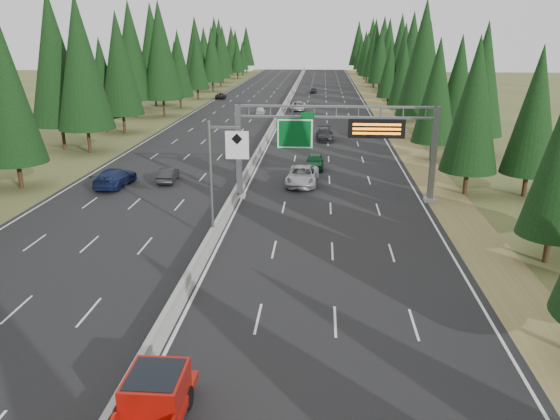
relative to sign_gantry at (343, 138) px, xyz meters
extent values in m
cube|color=black|center=(-8.92, 45.12, -5.23)|extent=(32.00, 260.00, 0.08)
cube|color=olive|center=(8.88, 45.12, -5.24)|extent=(3.60, 260.00, 0.06)
cube|color=#485427|center=(-26.72, 45.12, -5.24)|extent=(3.60, 260.00, 0.06)
cube|color=gray|center=(-8.92, 45.12, -5.04)|extent=(0.70, 260.00, 0.30)
cube|color=gray|center=(-8.92, 45.12, -4.64)|extent=(0.30, 260.00, 0.60)
cube|color=slate|center=(-8.57, 0.12, -1.29)|extent=(0.45, 0.45, 7.80)
cube|color=gray|center=(-8.57, 0.12, -5.04)|extent=(0.90, 0.90, 0.30)
cube|color=slate|center=(7.28, 0.12, -1.29)|extent=(0.45, 0.45, 7.80)
cube|color=gray|center=(7.28, 0.12, -5.04)|extent=(0.90, 0.90, 0.30)
cube|color=slate|center=(-0.64, 0.12, 2.53)|extent=(15.85, 0.35, 0.16)
cube|color=slate|center=(-0.64, 0.12, 1.69)|extent=(15.85, 0.35, 0.16)
cube|color=#054C19|center=(-3.92, -0.13, 0.36)|extent=(3.00, 0.10, 2.50)
cube|color=silver|center=(-3.92, -0.19, 0.36)|extent=(2.85, 0.02, 2.35)
cube|color=#054C19|center=(-2.92, -0.13, 1.86)|extent=(1.10, 0.10, 0.45)
cube|color=black|center=(2.58, -0.18, 0.86)|extent=(4.50, 0.40, 1.50)
cube|color=orange|center=(2.58, -0.40, 1.21)|extent=(3.80, 0.02, 0.18)
cube|color=orange|center=(2.58, -0.40, 0.86)|extent=(3.80, 0.02, 0.18)
cube|color=orange|center=(2.58, -0.40, 0.51)|extent=(3.80, 0.02, 0.18)
cylinder|color=slate|center=(-8.92, -9.88, -1.19)|extent=(0.20, 0.20, 8.00)
cube|color=gray|center=(-8.92, -9.88, -5.09)|extent=(0.50, 0.50, 0.20)
cube|color=slate|center=(-7.92, -9.88, 2.41)|extent=(2.00, 0.15, 0.15)
cube|color=silver|center=(-7.12, -10.00, 1.31)|extent=(1.50, 0.06, 1.80)
cylinder|color=black|center=(12.08, -11.98, -4.37)|extent=(0.40, 0.40, 1.79)
cylinder|color=black|center=(10.76, 2.69, -4.20)|extent=(0.40, 0.40, 2.14)
cone|color=black|center=(10.76, 2.69, 2.49)|extent=(4.82, 4.82, 11.24)
cylinder|color=black|center=(15.71, 2.58, -4.26)|extent=(0.40, 0.40, 2.03)
cone|color=black|center=(15.71, 2.58, 2.08)|extent=(4.56, 4.56, 10.64)
cylinder|color=black|center=(10.31, 15.93, -4.22)|extent=(0.40, 0.40, 2.10)
cone|color=black|center=(10.31, 15.93, 2.36)|extent=(4.73, 4.73, 11.04)
cylinder|color=black|center=(15.87, 19.17, -4.08)|extent=(0.40, 0.40, 2.37)
cone|color=black|center=(15.87, 19.17, 3.34)|extent=(5.34, 5.34, 12.46)
cylinder|color=black|center=(11.24, 30.90, -3.85)|extent=(0.40, 0.40, 2.84)
cone|color=black|center=(11.24, 30.90, 5.02)|extent=(6.39, 6.39, 14.91)
cylinder|color=black|center=(15.98, 30.50, -4.20)|extent=(0.40, 0.40, 2.15)
cone|color=black|center=(15.98, 30.50, 2.52)|extent=(4.83, 4.83, 11.27)
cylinder|color=black|center=(10.81, 44.89, -4.24)|extent=(0.40, 0.40, 2.07)
cone|color=black|center=(10.81, 44.89, 2.22)|extent=(4.65, 4.65, 10.85)
cylinder|color=black|center=(14.52, 45.12, -4.05)|extent=(0.40, 0.40, 2.43)
cone|color=black|center=(14.52, 45.12, 3.55)|extent=(5.47, 5.47, 12.77)
cylinder|color=black|center=(10.57, 60.94, -4.27)|extent=(0.40, 0.40, 1.99)
cone|color=black|center=(10.57, 60.94, 1.96)|extent=(4.49, 4.49, 10.47)
cylinder|color=black|center=(14.20, 59.89, -3.88)|extent=(0.40, 0.40, 2.78)
cone|color=black|center=(14.20, 59.89, 4.79)|extent=(6.25, 6.25, 14.57)
cylinder|color=black|center=(11.89, 73.23, -4.37)|extent=(0.40, 0.40, 1.80)
cone|color=black|center=(11.89, 73.23, 1.26)|extent=(4.05, 4.05, 9.46)
cylinder|color=black|center=(14.82, 73.40, -4.01)|extent=(0.40, 0.40, 2.51)
cone|color=black|center=(14.82, 73.40, 3.82)|extent=(5.64, 5.64, 13.17)
cylinder|color=black|center=(11.38, 87.65, -4.06)|extent=(0.40, 0.40, 2.42)
cone|color=black|center=(11.38, 87.65, 3.50)|extent=(5.44, 5.44, 12.70)
cylinder|color=black|center=(15.83, 87.33, -3.84)|extent=(0.40, 0.40, 2.86)
cone|color=black|center=(15.83, 87.33, 5.11)|extent=(6.44, 6.44, 15.03)
cylinder|color=black|center=(11.44, 102.67, -3.89)|extent=(0.40, 0.40, 2.75)
cone|color=black|center=(11.44, 102.67, 4.71)|extent=(6.20, 6.20, 14.46)
cylinder|color=black|center=(14.47, 99.12, -3.89)|extent=(0.40, 0.40, 2.76)
cone|color=black|center=(14.47, 99.12, 4.74)|extent=(6.21, 6.21, 14.49)
cylinder|color=black|center=(10.51, 114.39, -4.15)|extent=(0.40, 0.40, 2.25)
cone|color=black|center=(10.51, 114.39, 2.87)|extent=(5.05, 5.05, 11.79)
cylinder|color=black|center=(14.73, 114.27, -3.81)|extent=(0.40, 0.40, 2.91)
cone|color=black|center=(14.73, 114.27, 5.30)|extent=(6.56, 6.56, 15.30)
cylinder|color=black|center=(10.95, 128.37, -4.11)|extent=(0.40, 0.40, 2.31)
cone|color=black|center=(10.95, 128.37, 3.12)|extent=(5.21, 5.21, 12.15)
cylinder|color=black|center=(15.48, 126.99, -4.38)|extent=(0.40, 0.40, 1.78)
cone|color=black|center=(15.48, 126.99, 1.19)|extent=(4.01, 4.01, 9.36)
cylinder|color=black|center=(10.59, 142.24, -4.18)|extent=(0.40, 0.40, 2.18)
cone|color=black|center=(10.59, 142.24, 2.64)|extent=(4.91, 4.91, 11.45)
cylinder|color=black|center=(14.12, 143.83, -3.79)|extent=(0.40, 0.40, 2.96)
cone|color=black|center=(14.12, 143.83, 5.47)|extent=(6.67, 6.67, 15.56)
cylinder|color=black|center=(10.36, 154.78, -3.85)|extent=(0.40, 0.40, 2.84)
cone|color=black|center=(10.36, 154.78, 5.03)|extent=(6.39, 6.39, 14.92)
cylinder|color=black|center=(15.43, 157.79, -3.81)|extent=(0.40, 0.40, 2.92)
cone|color=black|center=(15.43, 157.79, 5.33)|extent=(6.58, 6.58, 15.35)
cylinder|color=black|center=(-28.74, 1.76, -4.08)|extent=(0.40, 0.40, 2.38)
cone|color=black|center=(-28.74, 1.76, 3.36)|extent=(5.36, 5.36, 12.50)
cylinder|color=black|center=(-28.81, 17.22, -3.85)|extent=(0.40, 0.40, 2.84)
cone|color=black|center=(-28.81, 17.22, 5.01)|extent=(6.38, 6.38, 14.89)
cylinder|color=black|center=(-32.80, 19.13, -3.80)|extent=(0.40, 0.40, 2.93)
cone|color=black|center=(-32.80, 19.13, 5.36)|extent=(6.59, 6.59, 15.39)
cylinder|color=black|center=(-29.40, 30.62, -3.96)|extent=(0.40, 0.40, 2.63)
cone|color=black|center=(-29.40, 30.62, 4.26)|extent=(5.91, 5.91, 13.79)
cylinder|color=black|center=(-32.24, 31.29, -4.23)|extent=(0.40, 0.40, 2.09)
cone|color=black|center=(-32.24, 31.29, 2.29)|extent=(4.69, 4.69, 10.95)
cylinder|color=black|center=(-28.20, 46.54, -3.78)|extent=(0.40, 0.40, 2.98)
cone|color=black|center=(-28.20, 46.54, 5.52)|extent=(6.70, 6.70, 15.62)
cylinder|color=black|center=(-32.75, 45.57, -3.78)|extent=(0.40, 0.40, 2.97)
cone|color=black|center=(-32.75, 45.57, 5.50)|extent=(6.68, 6.68, 15.59)
cylinder|color=black|center=(-28.11, 57.25, -4.13)|extent=(0.40, 0.40, 2.27)
cone|color=black|center=(-28.11, 57.25, 2.95)|extent=(5.10, 5.10, 11.91)
cylinder|color=black|center=(-33.81, 60.58, -3.75)|extent=(0.40, 0.40, 3.04)
cone|color=black|center=(-33.81, 60.58, 5.74)|extent=(6.83, 6.83, 15.94)
cylinder|color=black|center=(-28.13, 72.25, -4.17)|extent=(0.40, 0.40, 2.20)
cone|color=black|center=(-28.13, 72.25, 2.70)|extent=(4.95, 4.95, 11.54)
cylinder|color=black|center=(-33.24, 74.14, -4.30)|extent=(0.40, 0.40, 1.94)
cone|color=black|center=(-33.24, 74.14, 1.77)|extent=(4.37, 4.37, 10.19)
cylinder|color=black|center=(-28.01, 88.14, -4.06)|extent=(0.40, 0.40, 2.42)
cone|color=black|center=(-28.01, 88.14, 3.51)|extent=(5.45, 5.45, 12.71)
cylinder|color=black|center=(-31.99, 88.75, -3.88)|extent=(0.40, 0.40, 2.79)
cone|color=black|center=(-31.99, 88.75, 4.84)|extent=(6.27, 6.27, 14.63)
cylinder|color=black|center=(-28.51, 101.48, -4.13)|extent=(0.40, 0.40, 2.29)
cone|color=black|center=(-28.51, 101.48, 3.02)|extent=(5.14, 5.14, 12.00)
cylinder|color=black|center=(-32.38, 100.36, -4.05)|extent=(0.40, 0.40, 2.43)
cone|color=black|center=(-32.38, 100.36, 3.55)|extent=(5.47, 5.47, 12.77)
cylinder|color=black|center=(-29.87, 113.28, -4.01)|extent=(0.40, 0.40, 2.51)
cone|color=black|center=(-29.87, 113.28, 3.84)|extent=(5.66, 5.66, 13.20)
cylinder|color=black|center=(-32.55, 115.90, -3.83)|extent=(0.40, 0.40, 2.88)
cone|color=black|center=(-32.55, 115.90, 5.17)|extent=(6.48, 6.48, 15.11)
cylinder|color=black|center=(-28.00, 127.83, -4.28)|extent=(0.40, 0.40, 1.98)
cone|color=black|center=(-28.00, 127.83, 1.90)|extent=(4.45, 4.45, 10.38)
cylinder|color=black|center=(-33.86, 130.09, -3.83)|extent=(0.40, 0.40, 2.87)
cone|color=black|center=(-33.86, 130.09, 5.14)|extent=(6.46, 6.46, 15.08)
cylinder|color=black|center=(-28.75, 144.25, -4.38)|extent=(0.40, 0.40, 1.78)
cone|color=black|center=(-28.75, 144.25, 1.20)|extent=(4.02, 4.02, 9.37)
cylinder|color=black|center=(-32.22, 143.06, -3.98)|extent=(0.40, 0.40, 2.57)
cone|color=black|center=(-32.22, 143.06, 4.04)|extent=(5.78, 5.78, 13.49)
cylinder|color=black|center=(-28.92, 155.60, -3.98)|extent=(0.40, 0.40, 2.57)
cone|color=black|center=(-28.92, 155.60, 4.04)|extent=(5.78, 5.78, 13.49)
cylinder|color=black|center=(-32.81, 155.62, -4.07)|extent=(0.40, 0.40, 2.40)
cone|color=black|center=(-32.81, 155.62, 3.42)|extent=(5.39, 5.39, 12.58)
imported|color=#A9A9AD|center=(-3.45, 4.74, -4.37)|extent=(3.06, 6.05, 1.64)
cylinder|color=black|center=(-8.31, -27.20, -4.77)|extent=(0.32, 0.84, 0.84)
cylinder|color=black|center=(-6.52, -27.20, -4.77)|extent=(0.32, 0.84, 0.84)
cube|color=#9B1109|center=(-7.42, -27.94, -3.87)|extent=(2.00, 2.31, 1.16)
cube|color=black|center=(-7.42, -27.94, -3.56)|extent=(1.79, 2.00, 0.58)
imported|color=#114C25|center=(-2.38, 11.09, -4.44)|extent=(1.86, 4.41, 1.49)
imported|color=#500B0E|center=(3.23, 31.41, -4.49)|extent=(1.85, 4.33, 1.39)
imported|color=#232326|center=(-1.32, 26.99, -4.44)|extent=(2.37, 5.27, 1.50)
imported|color=silver|center=(-6.08, 55.95, -4.43)|extent=(2.68, 5.53, 1.51)
imported|color=black|center=(-3.88, 86.51, -4.53)|extent=(1.58, 3.88, 1.32)
imported|color=black|center=(-16.02, 4.70, -4.52)|extent=(1.75, 4.17, 1.34)
imported|color=#15224B|center=(-20.40, 2.78, -4.36)|extent=(2.68, 5.84, 1.66)
imported|color=silver|center=(-12.27, 49.64, -4.50)|extent=(1.75, 4.07, 1.37)
imported|color=black|center=(-23.42, 73.32, -4.56)|extent=(2.48, 4.72, 1.27)
camera|label=1|loc=(-1.80, -43.92, 8.05)|focal=35.00mm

